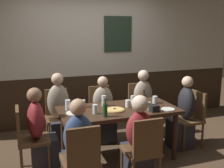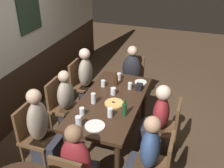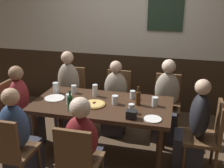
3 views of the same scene
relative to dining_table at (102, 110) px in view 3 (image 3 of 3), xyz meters
name	(u,v)px [view 3 (image 3 of 3)]	position (x,y,z in m)	size (l,w,h in m)	color
ground_plane	(103,155)	(0.00, 0.00, -0.66)	(12.00, 12.00, 0.00)	#4C3826
wall_back	(129,35)	(0.00, 1.65, 0.65)	(6.40, 0.13, 2.60)	#332316
dining_table	(102,110)	(0.00, 0.00, 0.00)	(1.67, 0.84, 0.74)	#382316
chair_right_far	(167,101)	(0.74, 0.83, -0.16)	(0.40, 0.40, 0.88)	brown
chair_left_near	(10,150)	(-0.74, -0.83, -0.16)	(0.40, 0.40, 0.88)	brown
chair_left_far	(72,92)	(-0.74, 0.83, -0.16)	(0.40, 0.40, 0.88)	brown
chair_head_east	(208,134)	(1.25, 0.00, -0.16)	(0.40, 0.40, 0.88)	brown
chair_head_west	(13,110)	(-1.25, 0.00, -0.16)	(0.40, 0.40, 0.88)	brown
chair_mid_far	(117,96)	(0.00, 0.83, -0.16)	(0.40, 0.40, 0.88)	brown
chair_mid_near	(78,160)	(0.00, -0.83, -0.16)	(0.40, 0.40, 0.88)	brown
person_right_far	(166,106)	(0.74, 0.67, -0.17)	(0.34, 0.37, 1.15)	#2D2D38
person_left_near	(20,143)	(-0.74, -0.67, -0.18)	(0.34, 0.37, 1.13)	#2D2D38
person_left_far	(68,96)	(-0.74, 0.67, -0.16)	(0.34, 0.37, 1.18)	#2D2D38
person_head_east	(193,134)	(1.09, 0.00, -0.18)	(0.37, 0.34, 1.14)	#2D2D38
person_head_west	(24,113)	(-1.09, 0.00, -0.18)	(0.37, 0.34, 1.13)	#2D2D38
person_mid_far	(115,103)	(0.00, 0.67, -0.20)	(0.34, 0.37, 1.08)	#2D2D38
person_mid_near	(84,153)	(0.00, -0.67, -0.19)	(0.34, 0.37, 1.10)	#2D2D38
pizza	(94,104)	(-0.08, -0.08, 0.10)	(0.27, 0.27, 0.03)	tan
pint_glass_pale	(74,90)	(-0.45, 0.24, 0.13)	(0.07, 0.07, 0.11)	silver
tumbler_water	(95,91)	(-0.15, 0.20, 0.15)	(0.07, 0.07, 0.15)	silver
beer_glass_tall	(133,95)	(0.33, 0.24, 0.13)	(0.07, 0.07, 0.10)	silver
highball_clear	(131,109)	(0.39, -0.17, 0.13)	(0.06, 0.06, 0.10)	silver
pint_glass_amber	(115,100)	(0.16, 0.02, 0.13)	(0.08, 0.08, 0.11)	silver
pint_glass_stout	(69,99)	(-0.37, -0.12, 0.14)	(0.07, 0.07, 0.13)	silver
beer_glass_half	(155,102)	(0.63, 0.08, 0.13)	(0.07, 0.07, 0.11)	silver
tumbler_short	(56,89)	(-0.68, 0.18, 0.15)	(0.07, 0.07, 0.14)	silver
beer_bottle_green	(70,103)	(-0.29, -0.28, 0.18)	(0.06, 0.06, 0.25)	#194723
beer_bottle_brown	(138,98)	(0.43, 0.06, 0.17)	(0.06, 0.06, 0.23)	#42230F
plate_white_large	(55,98)	(-0.62, -0.01, 0.09)	(0.25, 0.25, 0.01)	white
plate_white_small	(153,119)	(0.64, -0.28, 0.09)	(0.19, 0.19, 0.01)	white
condiment_caddy	(131,114)	(0.42, -0.31, 0.13)	(0.11, 0.09, 0.09)	black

